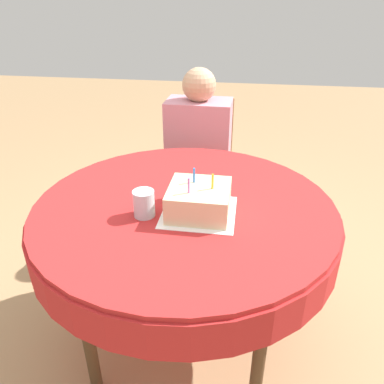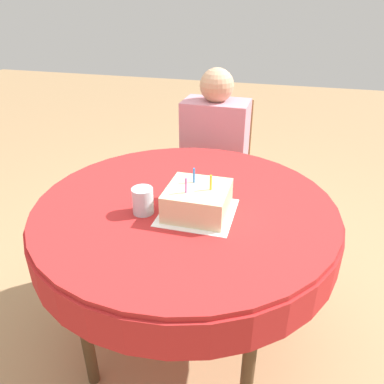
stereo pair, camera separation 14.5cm
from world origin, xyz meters
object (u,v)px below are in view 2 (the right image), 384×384
person (214,146)px  birthday_cake (198,200)px  chair (217,169)px  drinking_glass (143,201)px

person → birthday_cake: bearing=-81.0°
chair → person: size_ratio=0.82×
chair → person: bearing=-90.0°
chair → birthday_cake: bearing=-81.9°
chair → drinking_glass: (-0.07, -1.07, 0.33)m
chair → drinking_glass: size_ratio=9.14×
birthday_cake → chair: bearing=97.2°
birthday_cake → drinking_glass: (-0.20, -0.05, -0.00)m
chair → birthday_cake: (0.13, -1.01, 0.33)m
birthday_cake → drinking_glass: 0.21m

